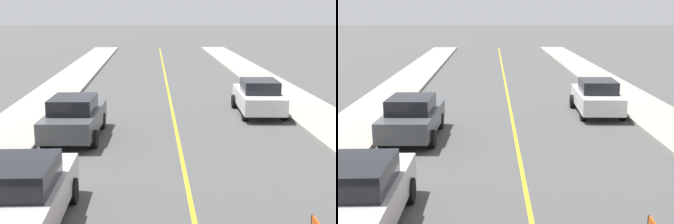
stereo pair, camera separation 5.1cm
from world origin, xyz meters
TOP-DOWN VIEW (x-y plane):
  - lane_stripe at (0.00, 35.86)m, footprint 0.12×71.73m
  - sidewalk_left at (-6.35, 35.86)m, footprint 2.72×71.73m
  - sidewalk_right at (6.35, 35.86)m, footprint 2.72×71.73m
  - parked_car_curb_near at (-3.78, 24.77)m, footprint 1.93×4.31m
  - parked_car_curb_mid at (-3.81, 32.12)m, footprint 1.95×4.36m
  - parked_car_curb_far at (3.89, 35.96)m, footprint 2.01×4.38m

SIDE VIEW (x-z plane):
  - lane_stripe at x=0.00m, z-range 0.00..0.01m
  - sidewalk_left at x=-6.35m, z-range 0.00..0.16m
  - sidewalk_right at x=6.35m, z-range 0.00..0.16m
  - parked_car_curb_near at x=-3.78m, z-range 0.00..1.59m
  - parked_car_curb_mid at x=-3.81m, z-range 0.00..1.59m
  - parked_car_curb_far at x=3.89m, z-range 0.00..1.59m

